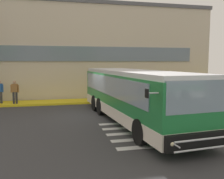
# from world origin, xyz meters

# --- Properties ---
(ground_plane) EXTENTS (80.00, 90.00, 0.02)m
(ground_plane) POSITION_xyz_m (0.00, 0.00, -0.01)
(ground_plane) COLOR #353538
(ground_plane) RESTS_ON ground
(bay_paint_stripes) EXTENTS (4.40, 3.96, 0.01)m
(bay_paint_stripes) POSITION_xyz_m (2.00, -4.20, 0.00)
(bay_paint_stripes) COLOR silver
(bay_paint_stripes) RESTS_ON ground
(terminal_building) EXTENTS (24.99, 13.80, 8.17)m
(terminal_building) POSITION_xyz_m (-0.70, 11.65, 4.08)
(terminal_building) COLOR beige
(terminal_building) RESTS_ON ground
(boarding_curb) EXTENTS (27.19, 2.00, 0.15)m
(boarding_curb) POSITION_xyz_m (0.00, 4.80, 0.07)
(boarding_curb) COLOR yellow
(boarding_curb) RESTS_ON ground
(bus_main_foreground) EXTENTS (3.52, 11.33, 2.70)m
(bus_main_foreground) POSITION_xyz_m (1.66, -2.14, 1.33)
(bus_main_foreground) COLOR #1E7238
(bus_main_foreground) RESTS_ON ground
(passenger_near_column) EXTENTS (0.54, 0.36, 1.68)m
(passenger_near_column) POSITION_xyz_m (-6.23, 4.72, 1.08)
(passenger_near_column) COLOR #2D2D33
(passenger_near_column) RESTS_ON boarding_curb
(passenger_by_doorway) EXTENTS (0.58, 0.42, 1.68)m
(passenger_by_doorway) POSITION_xyz_m (-5.14, 4.32, 1.11)
(passenger_by_doorway) COLOR #2D2D33
(passenger_by_doorway) RESTS_ON boarding_curb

